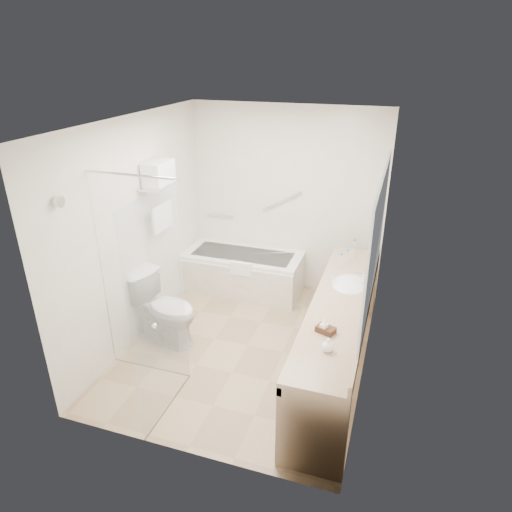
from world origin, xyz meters
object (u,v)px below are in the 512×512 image
(amenity_basket, at_px, (326,330))
(water_bottle_left, at_px, (354,246))
(toilet, at_px, (164,309))
(vanity_counter, at_px, (339,320))
(bathtub, at_px, (243,272))

(amenity_basket, relative_size, water_bottle_left, 0.92)
(toilet, distance_m, amenity_basket, 2.06)
(vanity_counter, distance_m, toilet, 1.99)
(vanity_counter, relative_size, toilet, 3.29)
(toilet, relative_size, water_bottle_left, 4.72)
(amenity_basket, bearing_deg, toilet, 163.78)
(bathtub, bearing_deg, vanity_counter, -42.35)
(toilet, relative_size, amenity_basket, 5.15)
(vanity_counter, bearing_deg, water_bottle_left, 91.51)
(toilet, bearing_deg, amenity_basket, -92.40)
(bathtub, relative_size, water_bottle_left, 9.19)
(bathtub, height_order, vanity_counter, vanity_counter)
(bathtub, distance_m, vanity_counter, 2.09)
(water_bottle_left, bearing_deg, vanity_counter, -88.49)
(bathtub, xyz_separation_m, toilet, (-0.45, -1.40, 0.13))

